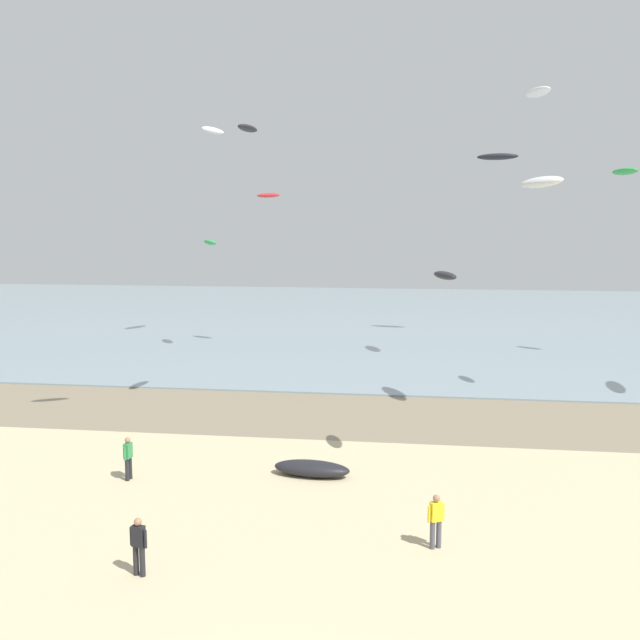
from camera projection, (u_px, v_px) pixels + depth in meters
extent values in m
cube|color=#84755B|center=(356.00, 416.00, 36.26)|extent=(120.00, 8.79, 0.01)
cube|color=#7F939E|center=(387.00, 317.00, 74.93)|extent=(160.00, 70.00, 0.10)
cylinder|color=#232328|center=(130.00, 468.00, 27.14)|extent=(0.16, 0.16, 0.88)
cylinder|color=#232328|center=(127.00, 470.00, 26.93)|extent=(0.16, 0.16, 0.88)
cube|color=#338C4C|center=(128.00, 451.00, 26.94)|extent=(0.26, 0.38, 0.60)
sphere|color=#9E7051|center=(128.00, 440.00, 26.88)|extent=(0.22, 0.22, 0.22)
cylinder|color=#338C4C|center=(131.00, 450.00, 27.17)|extent=(0.09, 0.09, 0.52)
cylinder|color=#338C4C|center=(125.00, 454.00, 26.71)|extent=(0.09, 0.09, 0.52)
cylinder|color=#232328|center=(136.00, 560.00, 19.64)|extent=(0.16, 0.16, 0.88)
cylinder|color=#232328|center=(142.00, 561.00, 19.56)|extent=(0.16, 0.16, 0.88)
cube|color=black|center=(138.00, 536.00, 19.50)|extent=(0.40, 0.31, 0.60)
sphere|color=#9E7051|center=(138.00, 522.00, 19.45)|extent=(0.22, 0.22, 0.22)
cylinder|color=black|center=(131.00, 536.00, 19.60)|extent=(0.09, 0.09, 0.52)
cylinder|color=black|center=(145.00, 539.00, 19.42)|extent=(0.09, 0.09, 0.52)
cylinder|color=#4C4C56|center=(439.00, 534.00, 21.31)|extent=(0.16, 0.16, 0.88)
cylinder|color=#4C4C56|center=(432.00, 535.00, 21.24)|extent=(0.16, 0.16, 0.88)
cube|color=yellow|center=(436.00, 511.00, 21.18)|extent=(0.42, 0.36, 0.60)
sphere|color=#9E7051|center=(436.00, 498.00, 21.12)|extent=(0.22, 0.22, 0.22)
cylinder|color=yellow|center=(443.00, 512.00, 21.26)|extent=(0.09, 0.09, 0.52)
cylinder|color=yellow|center=(429.00, 514.00, 21.10)|extent=(0.09, 0.09, 0.52)
ellipsoid|color=black|center=(312.00, 468.00, 27.46)|extent=(3.17, 1.40, 0.61)
ellipsoid|color=green|center=(210.00, 242.00, 53.77)|extent=(1.96, 2.47, 0.58)
ellipsoid|color=black|center=(445.00, 275.00, 26.89)|extent=(1.20, 2.09, 0.39)
ellipsoid|color=black|center=(498.00, 157.00, 58.13)|extent=(3.55, 1.71, 0.60)
ellipsoid|color=white|center=(213.00, 130.00, 56.29)|extent=(1.91, 2.97, 0.79)
ellipsoid|color=black|center=(248.00, 128.00, 33.83)|extent=(0.93, 2.05, 0.32)
ellipsoid|color=white|center=(538.00, 92.00, 44.02)|extent=(1.85, 3.03, 0.69)
ellipsoid|color=white|center=(541.00, 182.00, 33.34)|extent=(2.37, 3.38, 0.76)
ellipsoid|color=green|center=(625.00, 171.00, 36.51)|extent=(1.32, 2.21, 0.46)
ellipsoid|color=red|center=(268.00, 195.00, 53.72)|extent=(2.33, 1.70, 0.47)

